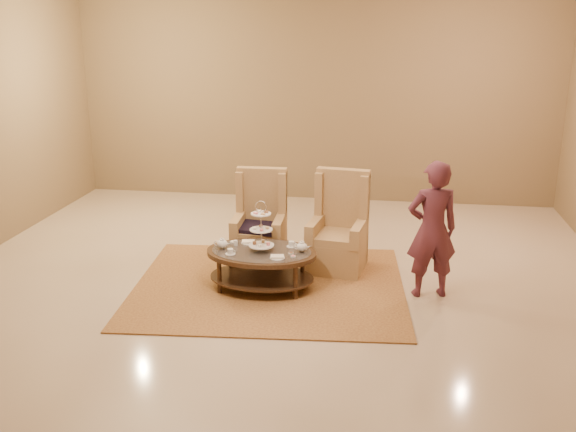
% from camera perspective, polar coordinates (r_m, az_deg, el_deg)
% --- Properties ---
extents(ground, '(8.00, 8.00, 0.00)m').
position_cam_1_polar(ground, '(7.43, -1.30, -6.63)').
color(ground, '#C8B295').
rests_on(ground, ground).
extents(ceiling, '(8.00, 8.00, 0.02)m').
position_cam_1_polar(ceiling, '(7.43, -1.30, -6.63)').
color(ceiling, silver).
rests_on(ceiling, ground).
extents(wall_back, '(8.00, 0.04, 3.50)m').
position_cam_1_polar(wall_back, '(10.83, 2.32, 10.58)').
color(wall_back, olive).
rests_on(wall_back, ground).
extents(rug, '(3.31, 2.83, 0.02)m').
position_cam_1_polar(rug, '(7.54, -1.67, -6.19)').
color(rug, '#AC7C3D').
rests_on(rug, ground).
extents(tea_table, '(1.30, 0.93, 1.06)m').
position_cam_1_polar(tea_table, '(7.33, -2.37, -3.72)').
color(tea_table, black).
rests_on(tea_table, ground).
extents(armchair_left, '(0.65, 0.68, 1.18)m').
position_cam_1_polar(armchair_left, '(8.19, -2.49, -1.32)').
color(armchair_left, tan).
rests_on(armchair_left, ground).
extents(armchair_right, '(0.75, 0.77, 1.23)m').
position_cam_1_polar(armchair_right, '(7.97, 4.53, -1.82)').
color(armchair_right, tan).
rests_on(armchair_right, ground).
extents(person, '(0.64, 0.50, 1.55)m').
position_cam_1_polar(person, '(7.21, 12.69, -1.20)').
color(person, '#562432').
rests_on(person, ground).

